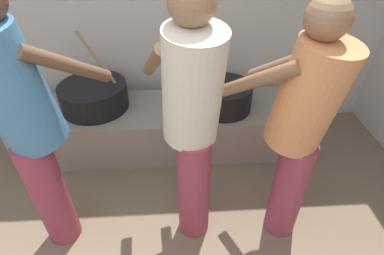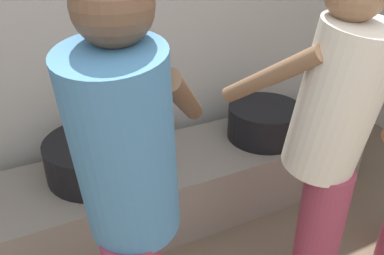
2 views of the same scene
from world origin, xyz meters
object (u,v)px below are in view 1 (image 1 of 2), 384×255
cooking_pot_secondary (223,97)px  cooking_pot_main (94,96)px  cook_in_blue_shirt (26,120)px  cook_in_cream_shirt (192,117)px  cook_in_orange_shirt (301,124)px

cooking_pot_secondary → cooking_pot_main: bearing=176.1°
cook_in_blue_shirt → cook_in_cream_shirt: (0.84, 0.01, -0.02)m
cooking_pot_main → cook_in_orange_shirt: size_ratio=0.44×
cook_in_orange_shirt → cook_in_cream_shirt: (-0.58, 0.04, 0.04)m
cooking_pot_main → cook_in_blue_shirt: size_ratio=0.41×
cook_in_orange_shirt → cook_in_cream_shirt: 0.58m
cook_in_orange_shirt → cook_in_blue_shirt: bearing=178.9°
cooking_pot_secondary → cook_in_orange_shirt: size_ratio=0.31×
cook_in_orange_shirt → cooking_pot_secondary: bearing=107.2°
cooking_pot_main → cook_in_orange_shirt: bearing=-34.9°
cooking_pot_main → cook_in_blue_shirt: cook_in_blue_shirt is taller
cooking_pot_secondary → cook_in_cream_shirt: cook_in_cream_shirt is taller
cook_in_orange_shirt → cook_in_blue_shirt: cook_in_blue_shirt is taller
cooking_pot_secondary → cook_in_blue_shirt: size_ratio=0.29×
cooking_pot_secondary → cook_in_cream_shirt: 0.96m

